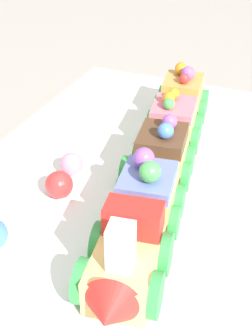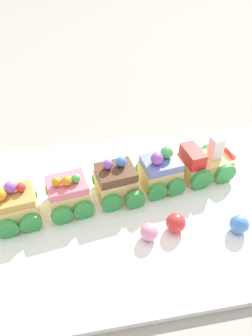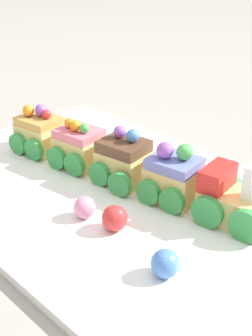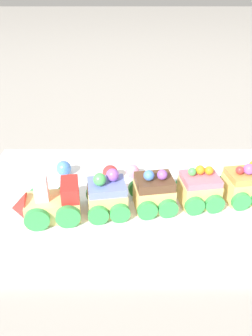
{
  "view_description": "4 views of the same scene",
  "coord_description": "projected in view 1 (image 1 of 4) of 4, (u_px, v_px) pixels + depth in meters",
  "views": [
    {
      "loc": [
        0.41,
        0.17,
        0.33
      ],
      "look_at": [
        -0.0,
        -0.0,
        0.03
      ],
      "focal_mm": 50.0,
      "sensor_mm": 36.0,
      "label": 1
    },
    {
      "loc": [
        -0.08,
        -0.37,
        0.42
      ],
      "look_at": [
        -0.01,
        0.04,
        0.07
      ],
      "focal_mm": 35.0,
      "sensor_mm": 36.0,
      "label": 2
    },
    {
      "loc": [
        0.39,
        -0.37,
        0.33
      ],
      "look_at": [
        0.04,
        -0.03,
        0.08
      ],
      "focal_mm": 50.0,
      "sensor_mm": 36.0,
      "label": 3
    },
    {
      "loc": [
        0.02,
        0.5,
        0.36
      ],
      "look_at": [
        0.02,
        -0.03,
        0.05
      ],
      "focal_mm": 35.0,
      "sensor_mm": 36.0,
      "label": 4
    }
  ],
  "objects": [
    {
      "name": "cake_car_strawberry",
      "position": [
        173.0,
        124.0,
        0.61
      ],
      "size": [
        0.08,
        0.08,
        0.07
      ],
      "rotation": [
        0.0,
        0.0,
        0.15
      ],
      "color": "#E5C675",
      "rests_on": "display_board"
    },
    {
      "name": "cake_train_locomotive",
      "position": [
        124.0,
        268.0,
        0.4
      ],
      "size": [
        0.12,
        0.08,
        0.08
      ],
      "rotation": [
        0.0,
        0.0,
        0.15
      ],
      "color": "#E5C675",
      "rests_on": "display_board"
    },
    {
      "name": "display_board",
      "position": [
        126.0,
        187.0,
        0.55
      ],
      "size": [
        0.62,
        0.38,
        0.01
      ],
      "primitive_type": "cube",
      "color": "white",
      "rests_on": "ground_plane"
    },
    {
      "name": "ground_plane",
      "position": [
        126.0,
        191.0,
        0.55
      ],
      "size": [
        10.0,
        10.0,
        0.0
      ],
      "primitive_type": "plane",
      "color": "gray"
    },
    {
      "name": "cake_car_blueberry",
      "position": [
        147.0,
        197.0,
        0.47
      ],
      "size": [
        0.08,
        0.08,
        0.08
      ],
      "rotation": [
        0.0,
        0.0,
        0.15
      ],
      "color": "#E5C675",
      "rests_on": "display_board"
    },
    {
      "name": "gumball_pink",
      "position": [
        71.0,
        164.0,
        0.55
      ],
      "size": [
        0.03,
        0.03,
        0.03
      ],
      "primitive_type": "sphere",
      "color": "pink",
      "rests_on": "display_board"
    },
    {
      "name": "gumball_red",
      "position": [
        59.0,
        185.0,
        0.52
      ],
      "size": [
        0.03,
        0.03,
        0.03
      ],
      "primitive_type": "sphere",
      "color": "red",
      "rests_on": "display_board"
    },
    {
      "name": "cake_car_chocolate",
      "position": [
        162.0,
        156.0,
        0.54
      ],
      "size": [
        0.08,
        0.08,
        0.08
      ],
      "rotation": [
        0.0,
        0.0,
        0.15
      ],
      "color": "#E5C675",
      "rests_on": "display_board"
    },
    {
      "name": "cake_car_caramel",
      "position": [
        182.0,
        97.0,
        0.67
      ],
      "size": [
        0.08,
        0.08,
        0.07
      ],
      "rotation": [
        0.0,
        0.0,
        0.15
      ],
      "color": "#E5C675",
      "rests_on": "display_board"
    }
  ]
}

